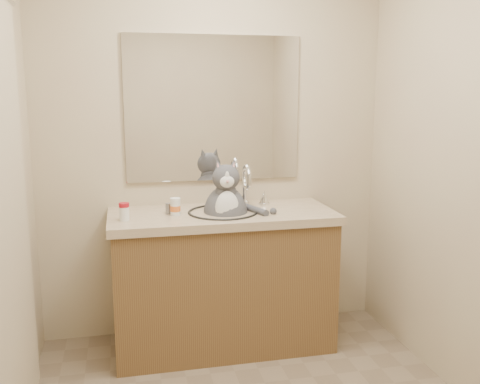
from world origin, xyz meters
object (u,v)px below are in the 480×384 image
at_px(pill_bottle_redcap, 124,212).
at_px(grey_canister, 169,208).
at_px(pill_bottle_orange, 175,207).
at_px(cat, 226,210).

xyz_separation_m(pill_bottle_redcap, grey_canister, (0.26, 0.12, -0.02)).
height_order(pill_bottle_orange, grey_canister, pill_bottle_orange).
relative_size(cat, grey_canister, 8.49).
bearing_deg(pill_bottle_orange, pill_bottle_redcap, -167.58).
bearing_deg(grey_canister, pill_bottle_orange, -57.66).
height_order(cat, grey_canister, cat).
bearing_deg(cat, grey_canister, 178.77).
bearing_deg(pill_bottle_redcap, pill_bottle_orange, 12.42).
bearing_deg(pill_bottle_orange, grey_canister, 122.34).
distance_m(cat, pill_bottle_orange, 0.30).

